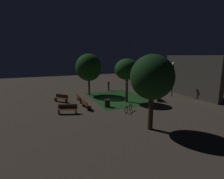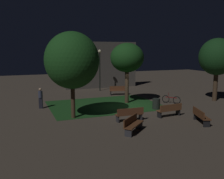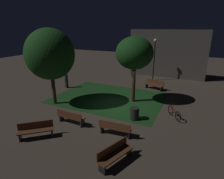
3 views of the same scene
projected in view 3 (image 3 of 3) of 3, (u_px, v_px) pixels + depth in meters
name	position (u px, v px, depth m)	size (l,w,h in m)	color
ground_plane	(118.00, 106.00, 14.15)	(60.00, 60.00, 0.00)	#473D33
grass_lawn	(109.00, 98.00, 15.73)	(8.89, 6.61, 0.01)	#194219
bench_lawn_edge	(71.00, 117.00, 11.32)	(1.81, 0.52, 0.88)	brown
bench_front_left	(115.00, 128.00, 10.10)	(1.83, 0.62, 0.88)	brown
bench_corner	(155.00, 84.00, 17.77)	(1.86, 0.97, 0.88)	brown
bench_by_lamp	(115.00, 153.00, 8.03)	(1.06, 1.86, 0.88)	#512D19
bench_back_row	(36.00, 129.00, 9.93)	(1.67, 1.55, 0.88)	#512D19
tree_left_canopy	(50.00, 54.00, 13.36)	(3.54, 3.54, 5.68)	#423021
tree_back_left	(134.00, 54.00, 13.80)	(2.81, 2.81, 5.09)	#423021
lamp_post_path_center	(155.00, 53.00, 20.01)	(0.36, 0.36, 4.55)	black
trash_bin	(135.00, 114.00, 11.93)	(0.58, 0.58, 0.81)	black
bicycle	(174.00, 113.00, 12.15)	(1.02, 1.34, 0.93)	black
pedestrian	(66.00, 79.00, 18.11)	(0.32, 0.32, 1.61)	black
building_wall_backdrop	(167.00, 54.00, 21.63)	(8.78, 0.80, 5.45)	#4C4742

